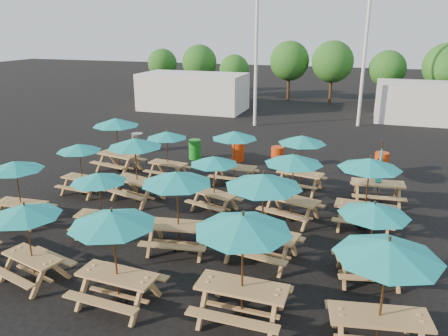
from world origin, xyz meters
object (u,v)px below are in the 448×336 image
(waste_bin_4, at_px, (381,163))
(picnic_unit_15, at_px, (302,143))
(picnic_unit_18, at_px, (369,168))
(picnic_unit_7, at_px, (167,138))
(picnic_unit_16, at_px, (387,257))
(picnic_unit_3, at_px, (116,126))
(picnic_unit_4, at_px, (26,216))
(picnic_unit_13, at_px, (263,186))
(waste_bin_2, at_px, (238,151))
(waste_bin_3, at_px, (277,157))
(picnic_unit_9, at_px, (177,183))
(picnic_unit_12, at_px, (243,231))
(picnic_unit_10, at_px, (214,164))
(picnic_unit_17, at_px, (374,215))
(picnic_unit_8, at_px, (113,225))
(picnic_unit_5, at_px, (99,182))
(picnic_unit_1, at_px, (16,170))
(picnic_unit_2, at_px, (79,151))
(waste_bin_0, at_px, (138,142))
(picnic_unit_6, at_px, (135,147))
(picnic_unit_14, at_px, (294,163))
(picnic_unit_11, at_px, (235,138))
(waste_bin_1, at_px, (195,149))
(picnic_unit_19, at_px, (379,178))

(waste_bin_4, bearing_deg, picnic_unit_15, -133.77)
(picnic_unit_18, bearing_deg, picnic_unit_7, 165.48)
(picnic_unit_7, height_order, picnic_unit_16, picnic_unit_16)
(picnic_unit_3, relative_size, picnic_unit_4, 1.15)
(picnic_unit_13, xyz_separation_m, waste_bin_4, (3.25, 9.01, -1.71))
(waste_bin_2, relative_size, waste_bin_3, 1.00)
(picnic_unit_9, xyz_separation_m, picnic_unit_13, (2.43, 0.21, 0.10))
(picnic_unit_12, bearing_deg, picnic_unit_10, 115.88)
(picnic_unit_10, relative_size, picnic_unit_17, 0.98)
(picnic_unit_9, distance_m, waste_bin_4, 10.95)
(picnic_unit_8, height_order, picnic_unit_12, picnic_unit_12)
(picnic_unit_5, xyz_separation_m, picnic_unit_9, (2.66, -0.14, 0.31))
(picnic_unit_1, relative_size, picnic_unit_18, 0.90)
(picnic_unit_5, bearing_deg, picnic_unit_2, 127.88)
(picnic_unit_2, xyz_separation_m, picnic_unit_8, (5.12, -5.82, 0.31))
(picnic_unit_13, distance_m, picnic_unit_18, 4.01)
(picnic_unit_17, xyz_separation_m, waste_bin_0, (-11.62, 8.98, -1.35))
(picnic_unit_1, height_order, picnic_unit_6, picnic_unit_6)
(picnic_unit_18, bearing_deg, waste_bin_4, 87.08)
(picnic_unit_10, relative_size, picnic_unit_18, 0.88)
(picnic_unit_15, xyz_separation_m, picnic_unit_17, (2.68, -5.94, -0.11))
(picnic_unit_2, relative_size, picnic_unit_16, 0.82)
(waste_bin_2, bearing_deg, waste_bin_3, -10.28)
(picnic_unit_14, xyz_separation_m, waste_bin_3, (-1.63, 5.61, -1.52))
(picnic_unit_2, relative_size, picnic_unit_14, 0.85)
(picnic_unit_10, xyz_separation_m, picnic_unit_18, (5.07, 0.19, 0.31))
(picnic_unit_4, xyz_separation_m, waste_bin_4, (8.56, 11.89, -1.33))
(picnic_unit_18, bearing_deg, picnic_unit_6, -176.51)
(picnic_unit_1, bearing_deg, picnic_unit_15, 31.87)
(picnic_unit_1, relative_size, waste_bin_4, 2.25)
(picnic_unit_6, xyz_separation_m, waste_bin_0, (-3.32, 5.99, -1.60))
(picnic_unit_1, distance_m, picnic_unit_8, 6.18)
(picnic_unit_7, distance_m, waste_bin_0, 4.90)
(picnic_unit_6, distance_m, picnic_unit_15, 6.35)
(picnic_unit_11, height_order, picnic_unit_17, picnic_unit_11)
(waste_bin_3, bearing_deg, picnic_unit_2, -138.64)
(picnic_unit_1, xyz_separation_m, picnic_unit_2, (0.31, 2.89, -0.12))
(waste_bin_4, bearing_deg, picnic_unit_6, -144.70)
(waste_bin_1, height_order, waste_bin_2, same)
(picnic_unit_12, distance_m, waste_bin_3, 11.44)
(picnic_unit_8, xyz_separation_m, picnic_unit_13, (2.71, 3.06, 0.15))
(picnic_unit_15, bearing_deg, picnic_unit_19, 3.43)
(picnic_unit_10, relative_size, waste_bin_0, 2.18)
(picnic_unit_11, relative_size, waste_bin_0, 2.35)
(picnic_unit_2, bearing_deg, picnic_unit_3, 98.04)
(waste_bin_4, bearing_deg, picnic_unit_4, -125.75)
(picnic_unit_19, bearing_deg, waste_bin_4, 82.11)
(picnic_unit_1, height_order, picnic_unit_15, picnic_unit_15)
(waste_bin_2, bearing_deg, picnic_unit_16, -61.30)
(picnic_unit_3, distance_m, picnic_unit_14, 8.74)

